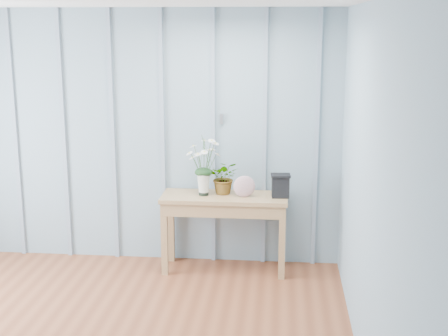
# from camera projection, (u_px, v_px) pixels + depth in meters

# --- Properties ---
(room_shell) EXTENTS (4.00, 4.50, 2.50)m
(room_shell) POSITION_uv_depth(u_px,v_px,m) (95.00, 72.00, 4.70)
(room_shell) COLOR #829AA8
(room_shell) RESTS_ON ground
(sideboard) EXTENTS (1.20, 0.45, 0.75)m
(sideboard) POSITION_uv_depth(u_px,v_px,m) (224.00, 207.00, 5.97)
(sideboard) COLOR #9A764A
(sideboard) RESTS_ON ground
(daisy_vase) EXTENTS (0.41, 0.31, 0.58)m
(daisy_vase) POSITION_uv_depth(u_px,v_px,m) (203.00, 158.00, 5.87)
(daisy_vase) COLOR black
(daisy_vase) RESTS_ON sideboard
(spider_plant) EXTENTS (0.29, 0.26, 0.32)m
(spider_plant) POSITION_uv_depth(u_px,v_px,m) (224.00, 177.00, 5.97)
(spider_plant) COLOR #153417
(spider_plant) RESTS_ON sideboard
(felt_disc_vessel) EXTENTS (0.21, 0.09, 0.21)m
(felt_disc_vessel) POSITION_uv_depth(u_px,v_px,m) (244.00, 186.00, 5.86)
(felt_disc_vessel) COLOR #924663
(felt_disc_vessel) RESTS_ON sideboard
(carved_box) EXTENTS (0.19, 0.15, 0.22)m
(carved_box) POSITION_uv_depth(u_px,v_px,m) (280.00, 185.00, 5.86)
(carved_box) COLOR black
(carved_box) RESTS_ON sideboard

